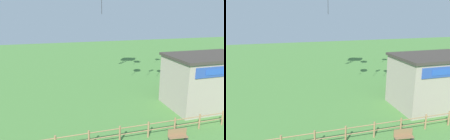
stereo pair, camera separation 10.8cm
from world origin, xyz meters
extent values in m
cylinder|color=olive|center=(-2.22, 5.47, 0.63)|extent=(0.14, 0.14, 1.26)
cylinder|color=olive|center=(0.00, 5.47, 0.63)|extent=(0.14, 0.14, 1.26)
cylinder|color=olive|center=(2.22, 5.47, 0.63)|extent=(0.14, 0.14, 1.26)
cylinder|color=olive|center=(4.44, 5.47, 0.63)|extent=(0.14, 0.14, 1.26)
cylinder|color=olive|center=(6.66, 5.47, 0.63)|extent=(0.14, 0.14, 1.26)
cylinder|color=olive|center=(8.88, 5.47, 0.63)|extent=(0.14, 0.14, 1.26)
cylinder|color=olive|center=(0.00, 5.47, 1.07)|extent=(17.76, 0.07, 0.07)
cylinder|color=olive|center=(0.00, 5.47, 0.57)|extent=(17.76, 0.07, 0.07)
cube|color=gray|center=(10.08, 9.32, 2.44)|extent=(7.37, 4.81, 4.88)
cube|color=#38332D|center=(10.08, 9.32, 5.00)|extent=(7.67, 5.11, 0.24)
cube|color=brown|center=(3.95, 4.24, 0.46)|extent=(1.44, 0.57, 0.05)
cube|color=brown|center=(3.97, 4.41, 0.75)|extent=(1.40, 0.21, 0.52)
cube|color=#2D2D33|center=(4.57, 4.16, 0.22)|extent=(0.10, 0.36, 0.44)
cylinder|color=#2D2D33|center=(0.55, 12.86, 9.86)|extent=(0.05, 0.05, 2.03)
camera|label=1|loc=(-4.38, -7.66, 9.04)|focal=35.00mm
camera|label=2|loc=(-4.27, -7.69, 9.04)|focal=35.00mm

